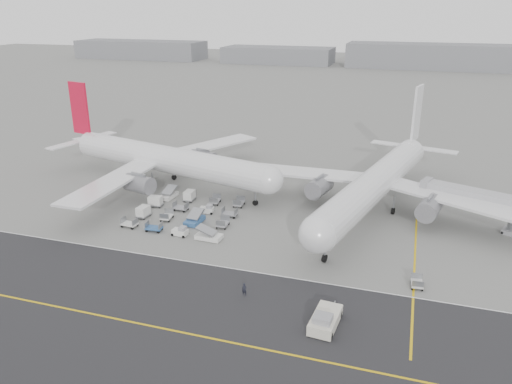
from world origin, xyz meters
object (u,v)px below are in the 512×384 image
(airliner_b, at_px, (377,182))
(pushback_tug, at_px, (325,320))
(jet_bridge, at_px, (470,199))
(ground_crew_a, at_px, (244,289))
(airliner_a, at_px, (163,159))

(airliner_b, distance_m, pushback_tug, 38.02)
(airliner_b, bearing_deg, jet_bridge, 11.04)
(pushback_tug, height_order, ground_crew_a, pushback_tug)
(airliner_a, bearing_deg, pushback_tug, -119.38)
(airliner_a, distance_m, ground_crew_a, 46.74)
(airliner_a, bearing_deg, airliner_b, -77.70)
(pushback_tug, relative_size, ground_crew_a, 4.45)
(pushback_tug, bearing_deg, airliner_b, 91.20)
(airliner_a, height_order, ground_crew_a, airliner_a)
(airliner_a, height_order, jet_bridge, airliner_a)
(pushback_tug, distance_m, jet_bridge, 41.35)
(pushback_tug, distance_m, ground_crew_a, 11.72)
(airliner_a, relative_size, jet_bridge, 3.27)
(airliner_b, height_order, ground_crew_a, airliner_b)
(airliner_a, relative_size, ground_crew_a, 31.42)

